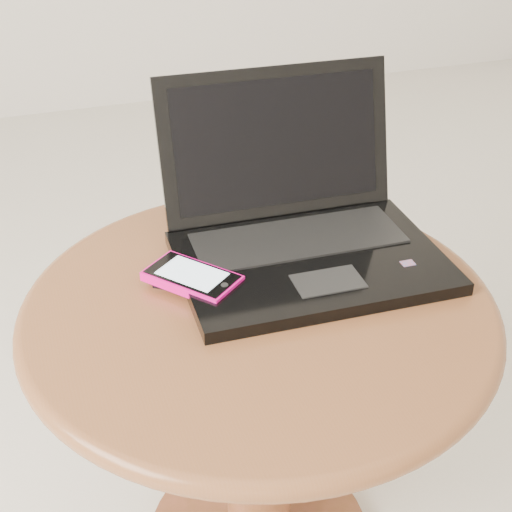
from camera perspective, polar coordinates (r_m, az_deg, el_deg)
name	(u,v)px	position (r m, az deg, el deg)	size (l,w,h in m)	color
table	(259,361)	(0.99, 0.25, -8.29)	(0.61, 0.61, 0.49)	brown
laptop	(300,226)	(1.00, 3.50, 2.40)	(0.36, 0.32, 0.23)	black
phone_black	(199,279)	(0.95, -4.56, -1.84)	(0.12, 0.11, 0.01)	black
phone_pink	(192,278)	(0.94, -5.06, -1.74)	(0.13, 0.14, 0.01)	#F10985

